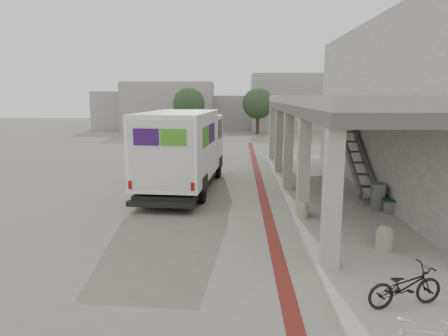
{
  "coord_description": "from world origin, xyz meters",
  "views": [
    {
      "loc": [
        -0.01,
        -12.26,
        4.02
      ],
      "look_at": [
        -0.49,
        1.02,
        1.6
      ],
      "focal_mm": 32.0,
      "sensor_mm": 36.0,
      "label": 1
    }
  ],
  "objects_px": {
    "fedex_truck": "(184,148)",
    "bench": "(385,198)",
    "utility_cabinet": "(377,196)",
    "bicycle_black": "(405,286)"
  },
  "relations": [
    {
      "from": "fedex_truck",
      "to": "bench",
      "type": "xyz_separation_m",
      "value": [
        7.54,
        -2.94,
        -1.34
      ]
    },
    {
      "from": "utility_cabinet",
      "to": "bicycle_black",
      "type": "xyz_separation_m",
      "value": [
        -1.72,
        -6.62,
        -0.05
      ]
    },
    {
      "from": "bench",
      "to": "bicycle_black",
      "type": "distance_m",
      "value": 7.18
    },
    {
      "from": "fedex_truck",
      "to": "bicycle_black",
      "type": "xyz_separation_m",
      "value": [
        5.45,
        -9.81,
        -1.28
      ]
    },
    {
      "from": "fedex_truck",
      "to": "utility_cabinet",
      "type": "bearing_deg",
      "value": -19.39
    },
    {
      "from": "utility_cabinet",
      "to": "bicycle_black",
      "type": "bearing_deg",
      "value": -94.47
    },
    {
      "from": "utility_cabinet",
      "to": "bicycle_black",
      "type": "relative_size",
      "value": 0.59
    },
    {
      "from": "bench",
      "to": "utility_cabinet",
      "type": "relative_size",
      "value": 2.27
    },
    {
      "from": "bench",
      "to": "fedex_truck",
      "type": "bearing_deg",
      "value": 166.64
    },
    {
      "from": "fedex_truck",
      "to": "bench",
      "type": "distance_m",
      "value": 8.2
    }
  ]
}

